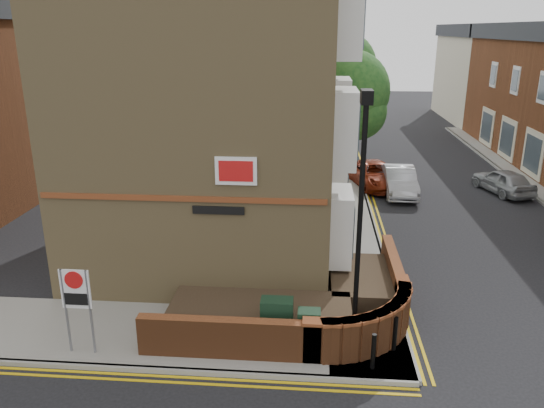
{
  "coord_description": "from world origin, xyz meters",
  "views": [
    {
      "loc": [
        0.53,
        -10.27,
        7.64
      ],
      "look_at": [
        -0.64,
        4.0,
        2.89
      ],
      "focal_mm": 35.0,
      "sensor_mm": 36.0,
      "label": 1
    }
  ],
  "objects_px": {
    "zone_sign": "(76,296)",
    "silver_car_near": "(399,181)",
    "utility_cabinet_large": "(277,321)",
    "lamppost": "(360,226)"
  },
  "relations": [
    {
      "from": "lamppost",
      "to": "zone_sign",
      "type": "bearing_deg",
      "value": -173.93
    },
    {
      "from": "zone_sign",
      "to": "silver_car_near",
      "type": "height_order",
      "value": "zone_sign"
    },
    {
      "from": "utility_cabinet_large",
      "to": "zone_sign",
      "type": "relative_size",
      "value": 0.55
    },
    {
      "from": "utility_cabinet_large",
      "to": "silver_car_near",
      "type": "xyz_separation_m",
      "value": [
        4.94,
        13.42,
        -0.06
      ]
    },
    {
      "from": "utility_cabinet_large",
      "to": "silver_car_near",
      "type": "height_order",
      "value": "silver_car_near"
    },
    {
      "from": "lamppost",
      "to": "utility_cabinet_large",
      "type": "relative_size",
      "value": 5.25
    },
    {
      "from": "lamppost",
      "to": "zone_sign",
      "type": "xyz_separation_m",
      "value": [
        -6.6,
        -0.7,
        -1.7
      ]
    },
    {
      "from": "utility_cabinet_large",
      "to": "zone_sign",
      "type": "distance_m",
      "value": 4.86
    },
    {
      "from": "lamppost",
      "to": "silver_car_near",
      "type": "height_order",
      "value": "lamppost"
    },
    {
      "from": "lamppost",
      "to": "utility_cabinet_large",
      "type": "bearing_deg",
      "value": 176.99
    }
  ]
}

